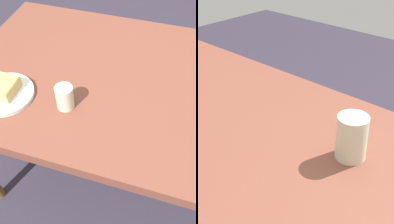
% 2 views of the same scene
% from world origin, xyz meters
% --- Properties ---
extents(ground_plane, '(6.00, 6.00, 0.00)m').
position_xyz_m(ground_plane, '(0.00, 0.00, 0.00)').
color(ground_plane, '#2E2937').
extents(table, '(1.29, 0.81, 0.75)m').
position_xyz_m(table, '(0.00, 0.00, 0.69)').
color(table, brown).
rests_on(table, ground_plane).
extents(plate_glazed_square, '(0.20, 0.20, 0.02)m').
position_xyz_m(plate_glazed_square, '(0.40, 0.21, 0.76)').
color(plate_glazed_square, silver).
rests_on(plate_glazed_square, table).
extents(napkin_glazed_square, '(0.16, 0.16, 0.00)m').
position_xyz_m(napkin_glazed_square, '(0.40, 0.21, 0.77)').
color(napkin_glazed_square, white).
rests_on(napkin_glazed_square, plate_glazed_square).
extents(donut_glazed_square, '(0.09, 0.09, 0.05)m').
position_xyz_m(donut_glazed_square, '(0.40, 0.21, 0.79)').
color(donut_glazed_square, tan).
rests_on(donut_glazed_square, napkin_glazed_square).
extents(sugar_jar, '(0.06, 0.06, 0.09)m').
position_xyz_m(sugar_jar, '(0.18, 0.20, 0.79)').
color(sugar_jar, beige).
rests_on(sugar_jar, table).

